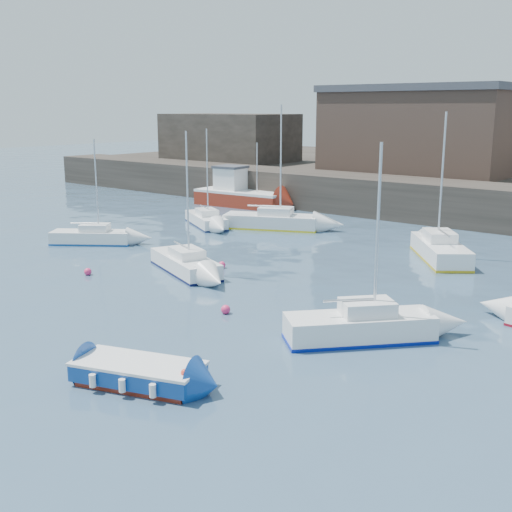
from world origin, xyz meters
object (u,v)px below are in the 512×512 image
Objects in this scene: blue_dinghy at (138,372)px; sailboat_a at (92,237)px; buoy_near at (88,275)px; fishing_boat at (240,194)px; buoy_far at (222,268)px; sailboat_b at (185,263)px; sailboat_c at (360,326)px; buoy_mid at (226,314)px; sailboat_h at (272,221)px; sailboat_e at (206,219)px; sailboat_f at (440,249)px.

blue_dinghy is 0.67× the size of sailboat_a.
sailboat_a is at bearing 141.28° from buoy_near.
buoy_far is (13.90, -17.87, -1.08)m from fishing_boat.
sailboat_a is 10.72m from buoy_far.
fishing_boat is 25.20m from buoy_near.
blue_dinghy is 14.20m from sailboat_b.
sailboat_c is at bearing -14.39° from sailboat_b.
buoy_mid is (-2.64, 7.07, -0.43)m from blue_dinghy.
sailboat_c is at bearing -11.62° from sailboat_a.
sailboat_b is at bearing -72.48° from sailboat_h.
sailboat_b is at bearing 148.08° from buoy_mid.
sailboat_h reaches higher than buoy_far.
fishing_boat is at bearing 125.52° from blue_dinghy.
sailboat_h is at bearing 121.83° from buoy_mid.
buoy_near is at bearing 178.29° from buoy_mid.
fishing_boat is at bearing 129.21° from buoy_mid.
sailboat_a is (-18.71, 12.39, 0.03)m from blue_dinghy.
sailboat_c is at bearing -33.53° from sailboat_e.
sailboat_a is 0.90× the size of sailboat_b.
sailboat_f is at bearing 1.71° from sailboat_e.
buoy_near is 0.99× the size of buoy_far.
sailboat_c is 18.82× the size of buoy_near.
sailboat_b is (-8.97, 11.01, 0.05)m from blue_dinghy.
sailboat_f is (9.29, 11.18, 0.10)m from sailboat_b.
sailboat_b reaches higher than buoy_mid.
blue_dinghy is at bearing -61.32° from sailboat_h.
sailboat_h is (8.92, -6.95, -0.51)m from fishing_boat.
sailboat_c is at bearing 66.73° from blue_dinghy.
blue_dinghy is at bearing -58.03° from buoy_far.
buoy_mid reaches higher than buoy_near.
fishing_boat reaches higher than buoy_near.
sailboat_e reaches higher than buoy_far.
buoy_near is 7.04m from buoy_far.
blue_dinghy is 11.36× the size of buoy_far.
sailboat_a is (3.20, -18.31, -0.61)m from fishing_boat.
sailboat_a is 16.89× the size of buoy_far.
sailboat_f reaches higher than fishing_boat.
sailboat_c is 15.84m from buoy_near.
fishing_boat is 30.50m from buoy_mid.
sailboat_h reaches higher than sailboat_b.
sailboat_f is at bearing 49.26° from buoy_near.
sailboat_c is 12.43m from buoy_far.
sailboat_b reaches higher than sailboat_e.
sailboat_h is (-4.02, 12.73, 0.09)m from sailboat_b.
buoy_near is (-12.77, -14.83, -0.58)m from sailboat_f.
sailboat_e is (-20.85, 13.82, -0.10)m from sailboat_c.
sailboat_e is at bearing 128.63° from sailboat_b.
sailboat_h is 22.25× the size of buoy_far.
sailboat_f is 15.42m from buoy_mid.
sailboat_c is (12.34, -3.17, 0.08)m from sailboat_b.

